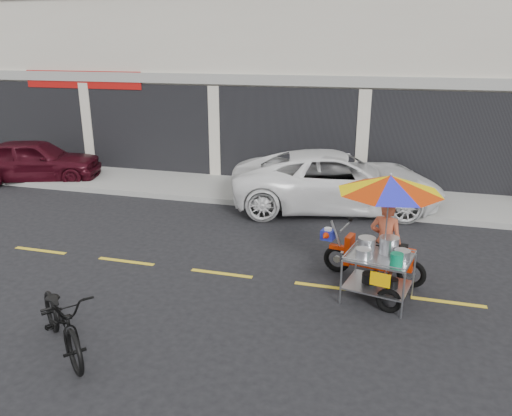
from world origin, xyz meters
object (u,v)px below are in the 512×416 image
(white_pickup, at_px, (336,181))
(food_vendor_rig, at_px, (386,217))
(near_bicycle, at_px, (62,319))
(maroon_sedan, at_px, (35,160))

(white_pickup, xyz_separation_m, food_vendor_rig, (1.33, -4.44, 0.63))
(near_bicycle, relative_size, food_vendor_rig, 0.85)
(near_bicycle, bearing_deg, food_vendor_rig, -14.61)
(food_vendor_rig, bearing_deg, maroon_sedan, 168.54)
(white_pickup, relative_size, near_bicycle, 2.86)
(white_pickup, relative_size, food_vendor_rig, 2.44)
(near_bicycle, distance_m, food_vendor_rig, 5.19)
(white_pickup, xyz_separation_m, near_bicycle, (-2.81, -7.43, -0.25))
(white_pickup, bearing_deg, food_vendor_rig, -176.57)
(near_bicycle, bearing_deg, white_pickup, 18.87)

